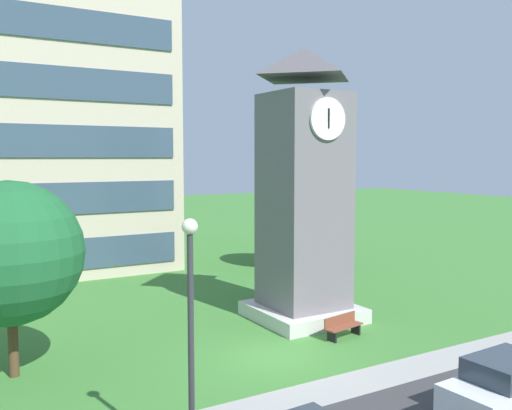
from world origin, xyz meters
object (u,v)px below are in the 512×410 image
tree_streetside (294,206)px  tree_near_tower (10,253)px  parked_car_white (510,386)px  park_bench (343,326)px  street_lamp (191,316)px  clock_tower (304,199)px

tree_streetside → tree_near_tower: bearing=-150.6°
parked_car_white → park_bench: bearing=87.6°
street_lamp → tree_near_tower: 8.40m
park_bench → tree_streetside: size_ratio=0.30×
clock_tower → parked_car_white: (-0.45, -10.47, -4.43)m
tree_near_tower → street_lamp: bearing=-70.4°
park_bench → tree_streetside: 14.24m
park_bench → parked_car_white: 7.58m
tree_near_tower → tree_streetside: (17.82, 10.03, -0.07)m
street_lamp → tree_streetside: (15.01, 17.93, 0.40)m
clock_tower → tree_near_tower: size_ratio=1.84×
clock_tower → parked_car_white: 11.38m
park_bench → parked_car_white: (-0.31, -7.56, 0.40)m
tree_streetside → parked_car_white: tree_streetside is taller
tree_near_tower → tree_streetside: tree_near_tower is taller
street_lamp → parked_car_white: bearing=-13.1°
park_bench → tree_near_tower: bearing=168.7°
clock_tower → tree_streetside: bearing=57.8°
clock_tower → street_lamp: bearing=-136.9°
park_bench → tree_near_tower: tree_near_tower is taller
clock_tower → street_lamp: 12.51m
clock_tower → park_bench: size_ratio=6.31×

